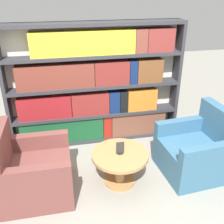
{
  "coord_description": "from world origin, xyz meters",
  "views": [
    {
      "loc": [
        -0.53,
        -2.34,
        2.39
      ],
      "look_at": [
        0.13,
        0.81,
        0.8
      ],
      "focal_mm": 42.0,
      "sensor_mm": 36.0,
      "label": 1
    }
  ],
  "objects": [
    {
      "name": "armchair_right",
      "position": [
        1.22,
        0.34,
        0.31
      ],
      "size": [
        0.91,
        0.88,
        0.92
      ],
      "rotation": [
        0.0,
        0.0,
        -1.49
      ],
      "color": "#386684",
      "rests_on": "ground_plane"
    },
    {
      "name": "ground_plane",
      "position": [
        0.0,
        0.0,
        0.0
      ],
      "size": [
        14.0,
        14.0,
        0.0
      ],
      "primitive_type": "plane",
      "color": "gray"
    },
    {
      "name": "bookshelf",
      "position": [
        -0.01,
        1.47,
        0.91
      ],
      "size": [
        2.7,
        0.3,
        1.9
      ],
      "color": "silver",
      "rests_on": "ground_plane"
    },
    {
      "name": "table_sign",
      "position": [
        0.13,
        0.31,
        0.53
      ],
      "size": [
        0.1,
        0.06,
        0.17
      ],
      "color": "black",
      "rests_on": "coffee_table"
    },
    {
      "name": "armchair_left",
      "position": [
        -0.96,
        0.34,
        0.31
      ],
      "size": [
        0.85,
        0.82,
        0.92
      ],
      "rotation": [
        0.0,
        0.0,
        1.57
      ],
      "color": "brown",
      "rests_on": "ground_plane"
    },
    {
      "name": "coffee_table",
      "position": [
        0.13,
        0.31,
        0.32
      ],
      "size": [
        0.73,
        0.73,
        0.45
      ],
      "color": "#AD7F4C",
      "rests_on": "ground_plane"
    }
  ]
}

